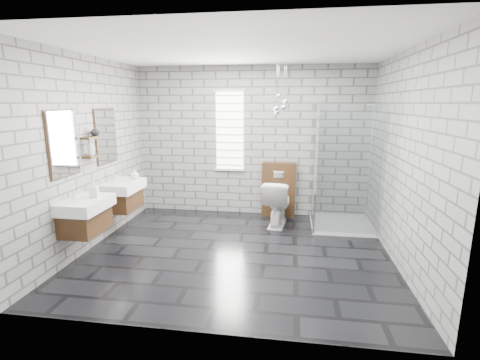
% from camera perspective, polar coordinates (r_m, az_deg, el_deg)
% --- Properties ---
extents(floor, '(4.20, 3.60, 0.02)m').
position_cam_1_polar(floor, '(5.01, -0.60, -11.74)').
color(floor, black).
rests_on(floor, ground).
extents(ceiling, '(4.20, 3.60, 0.02)m').
position_cam_1_polar(ceiling, '(4.61, -0.68, 20.79)').
color(ceiling, white).
rests_on(ceiling, wall_back).
extents(wall_back, '(4.20, 0.02, 2.70)m').
position_cam_1_polar(wall_back, '(6.40, 1.90, 6.26)').
color(wall_back, gray).
rests_on(wall_back, floor).
extents(wall_front, '(4.20, 0.02, 2.70)m').
position_cam_1_polar(wall_front, '(2.88, -6.24, -1.57)').
color(wall_front, gray).
rests_on(wall_front, floor).
extents(wall_left, '(0.02, 3.60, 2.70)m').
position_cam_1_polar(wall_left, '(5.36, -23.56, 4.02)').
color(wall_left, gray).
rests_on(wall_left, floor).
extents(wall_right, '(0.02, 3.60, 2.70)m').
position_cam_1_polar(wall_right, '(4.77, 25.30, 2.92)').
color(wall_right, gray).
rests_on(wall_right, floor).
extents(vanity_left, '(0.47, 0.70, 1.57)m').
position_cam_1_polar(vanity_left, '(4.90, -24.40, -3.89)').
color(vanity_left, '#3E2613').
rests_on(vanity_left, wall_left).
extents(vanity_right, '(0.47, 0.70, 1.57)m').
position_cam_1_polar(vanity_right, '(5.76, -18.96, -1.11)').
color(vanity_right, '#3E2613').
rests_on(vanity_right, wall_left).
extents(shelf_lower, '(0.14, 0.30, 0.03)m').
position_cam_1_polar(shelf_lower, '(5.28, -23.08, 3.61)').
color(shelf_lower, '#3E2613').
rests_on(shelf_lower, wall_left).
extents(shelf_upper, '(0.14, 0.30, 0.03)m').
position_cam_1_polar(shelf_upper, '(5.25, -23.32, 6.41)').
color(shelf_upper, '#3E2613').
rests_on(shelf_upper, wall_left).
extents(window, '(0.56, 0.05, 1.48)m').
position_cam_1_polar(window, '(6.41, -1.71, 8.07)').
color(window, white).
rests_on(window, wall_back).
extents(cistern_panel, '(0.60, 0.20, 1.00)m').
position_cam_1_polar(cistern_panel, '(6.40, 6.34, -1.54)').
color(cistern_panel, '#3E2613').
rests_on(cistern_panel, floor).
extents(flush_plate, '(0.18, 0.01, 0.12)m').
position_cam_1_polar(flush_plate, '(6.23, 6.37, 0.91)').
color(flush_plate, silver).
rests_on(flush_plate, cistern_panel).
extents(shower_enclosure, '(1.00, 1.00, 2.03)m').
position_cam_1_polar(shower_enclosure, '(5.95, 15.67, -2.99)').
color(shower_enclosure, white).
rests_on(shower_enclosure, floor).
extents(pendant_cluster, '(0.24, 0.24, 0.85)m').
position_cam_1_polar(pendant_cluster, '(5.88, 6.62, 12.24)').
color(pendant_cluster, silver).
rests_on(pendant_cluster, ceiling).
extents(toilet, '(0.52, 0.81, 0.78)m').
position_cam_1_polar(toilet, '(5.96, 6.14, -3.70)').
color(toilet, white).
rests_on(toilet, floor).
extents(soap_bottle_a, '(0.11, 0.12, 0.21)m').
position_cam_1_polar(soap_bottle_a, '(4.87, -22.82, -1.44)').
color(soap_bottle_a, '#B2B2B2').
rests_on(soap_bottle_a, vanity_left).
extents(soap_bottle_b, '(0.16, 0.16, 0.16)m').
position_cam_1_polar(soap_bottle_b, '(5.83, -16.93, 0.94)').
color(soap_bottle_b, '#B2B2B2').
rests_on(soap_bottle_b, vanity_right).
extents(soap_bottle_c, '(0.10, 0.10, 0.23)m').
position_cam_1_polar(soap_bottle_c, '(5.23, -23.33, 4.95)').
color(soap_bottle_c, '#B2B2B2').
rests_on(soap_bottle_c, shelf_lower).
extents(vase, '(0.15, 0.15, 0.13)m').
position_cam_1_polar(vase, '(5.33, -22.72, 7.40)').
color(vase, '#B2B2B2').
rests_on(vase, shelf_upper).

